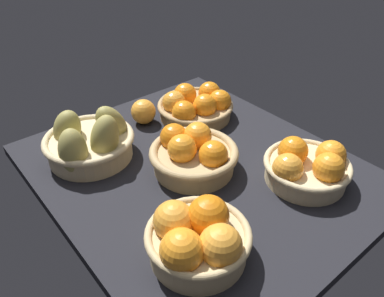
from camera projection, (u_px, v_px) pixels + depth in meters
The scene contains 7 objects.
market_tray at pixel (197, 171), 98.06cm from camera, with size 84.00×72.00×3.00cm, color black.
basket_near_right at pixel (196, 106), 115.98cm from camera, with size 23.49×23.49×9.49cm.
basket_far_left at pixel (197, 238), 70.81cm from camera, with size 20.63×20.63×12.48cm.
basket_center at pixel (192, 153), 94.31cm from camera, with size 22.51×22.51×11.18cm.
basket_near_left at pixel (308, 166), 90.23cm from camera, with size 20.99×20.99×10.81cm.
basket_far_right_pears at pixel (90, 142), 97.77cm from camera, with size 23.74×25.15×14.90cm.
loose_orange_front_gap at pixel (143, 112), 113.20cm from camera, with size 7.51×7.51×7.51cm, color #F49E33.
Camera 1 is at (-58.27, 49.89, 62.89)cm, focal length 35.09 mm.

